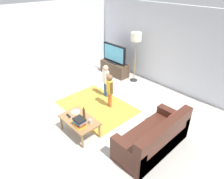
# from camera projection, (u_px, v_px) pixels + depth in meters

# --- Properties ---
(ground) EXTENTS (7.80, 7.80, 0.00)m
(ground) POSITION_uv_depth(u_px,v_px,m) (96.00, 117.00, 5.56)
(ground) COLOR #B2ADA3
(wall_back) EXTENTS (6.00, 0.12, 2.70)m
(wall_back) POSITION_uv_depth(u_px,v_px,m) (164.00, 47.00, 6.68)
(wall_back) COLOR silver
(wall_back) RESTS_ON ground
(wall_left) EXTENTS (0.12, 6.00, 2.70)m
(wall_left) POSITION_uv_depth(u_px,v_px,m) (39.00, 46.00, 6.79)
(wall_left) COLOR silver
(wall_left) RESTS_ON ground
(area_rug) EXTENTS (2.20, 1.60, 0.01)m
(area_rug) POSITION_uv_depth(u_px,v_px,m) (96.00, 106.00, 6.01)
(area_rug) COLOR #B28C33
(area_rug) RESTS_ON ground
(tv_stand) EXTENTS (1.20, 0.44, 0.50)m
(tv_stand) POSITION_uv_depth(u_px,v_px,m) (114.00, 68.00, 7.86)
(tv_stand) COLOR #4C3828
(tv_stand) RESTS_ON ground
(tv) EXTENTS (1.10, 0.28, 0.71)m
(tv) POSITION_uv_depth(u_px,v_px,m) (114.00, 54.00, 7.55)
(tv) COLOR black
(tv) RESTS_ON tv_stand
(couch) EXTENTS (0.80, 1.80, 0.86)m
(couch) POSITION_uv_depth(u_px,v_px,m) (155.00, 139.00, 4.40)
(couch) COLOR #472319
(couch) RESTS_ON ground
(floor_lamp) EXTENTS (0.36, 0.36, 1.78)m
(floor_lamp) POSITION_uv_depth(u_px,v_px,m) (136.00, 40.00, 6.75)
(floor_lamp) COLOR #262626
(floor_lamp) RESTS_ON ground
(child_near_tv) EXTENTS (0.35, 0.18, 1.07)m
(child_near_tv) POSITION_uv_depth(u_px,v_px,m) (106.00, 78.00, 6.23)
(child_near_tv) COLOR #33598C
(child_near_tv) RESTS_ON ground
(child_center) EXTENTS (0.33, 0.19, 1.04)m
(child_center) POSITION_uv_depth(u_px,v_px,m) (110.00, 88.00, 5.72)
(child_center) COLOR orange
(child_center) RESTS_ON ground
(coffee_table) EXTENTS (1.00, 0.60, 0.42)m
(coffee_table) POSITION_uv_depth(u_px,v_px,m) (79.00, 121.00, 4.83)
(coffee_table) COLOR olive
(coffee_table) RESTS_ON ground
(book_stack) EXTENTS (0.28, 0.23, 0.20)m
(book_stack) POSITION_uv_depth(u_px,v_px,m) (80.00, 122.00, 4.55)
(book_stack) COLOR yellow
(book_stack) RESTS_ON coffee_table
(bottle) EXTENTS (0.06, 0.06, 0.32)m
(bottle) POSITION_uv_depth(u_px,v_px,m) (84.00, 113.00, 4.78)
(bottle) COLOR #4C3319
(bottle) RESTS_ON coffee_table
(tv_remote) EXTENTS (0.17, 0.07, 0.02)m
(tv_remote) POSITION_uv_depth(u_px,v_px,m) (68.00, 116.00, 4.91)
(tv_remote) COLOR black
(tv_remote) RESTS_ON coffee_table
(soda_can) EXTENTS (0.07, 0.07, 0.12)m
(soda_can) POSITION_uv_depth(u_px,v_px,m) (90.00, 122.00, 4.64)
(soda_can) COLOR silver
(soda_can) RESTS_ON coffee_table
(plate) EXTENTS (0.22, 0.22, 0.02)m
(plate) POSITION_uv_depth(u_px,v_px,m) (75.00, 112.00, 5.06)
(plate) COLOR white
(plate) RESTS_ON coffee_table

